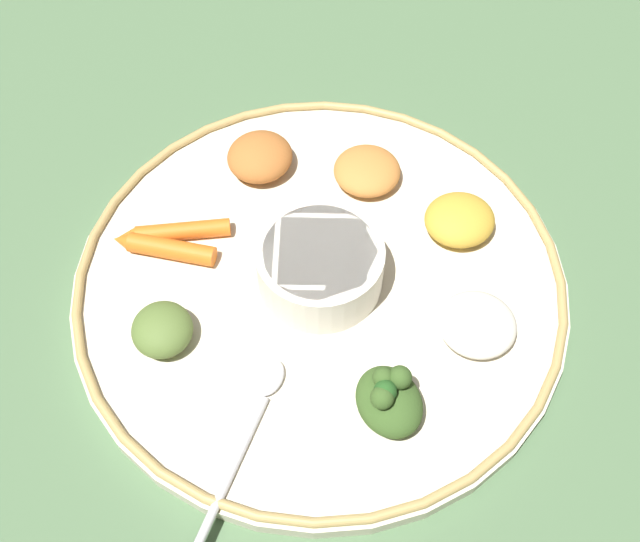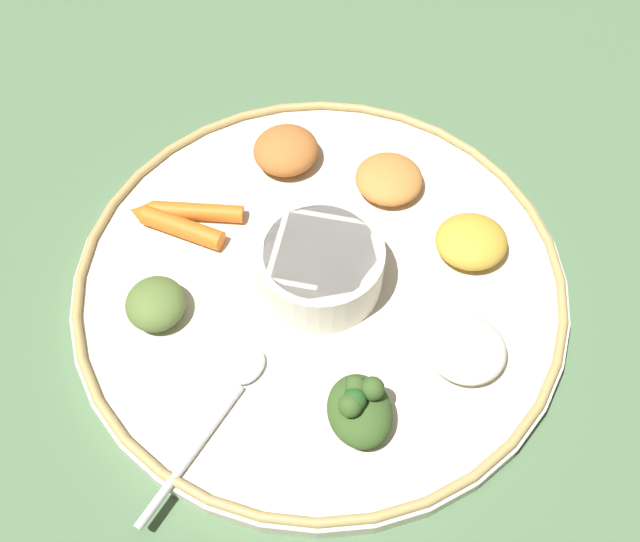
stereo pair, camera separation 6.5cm
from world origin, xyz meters
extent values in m
plane|color=#4C6B47|center=(0.00, 0.00, 0.00)|extent=(2.40, 2.40, 0.00)
cylinder|color=beige|center=(0.00, 0.00, 0.01)|extent=(0.43, 0.43, 0.02)
torus|color=tan|center=(0.00, 0.00, 0.02)|extent=(0.42, 0.42, 0.01)
cylinder|color=silver|center=(0.00, 0.00, 0.04)|extent=(0.11, 0.11, 0.05)
cylinder|color=brown|center=(0.00, 0.00, 0.06)|extent=(0.09, 0.09, 0.01)
ellipsoid|color=silver|center=(0.10, 0.00, 0.02)|extent=(0.04, 0.03, 0.01)
cylinder|color=silver|center=(0.18, 0.01, 0.02)|extent=(0.13, 0.01, 0.01)
ellipsoid|color=#385623|center=(0.09, 0.10, 0.03)|extent=(0.08, 0.08, 0.03)
sphere|color=#385623|center=(0.08, 0.10, 0.05)|extent=(0.02, 0.02, 0.02)
sphere|color=#385623|center=(0.08, 0.09, 0.05)|extent=(0.02, 0.02, 0.02)
sphere|color=#23511E|center=(0.09, 0.09, 0.05)|extent=(0.02, 0.02, 0.02)
sphere|color=#385623|center=(0.10, 0.09, 0.05)|extent=(0.02, 0.02, 0.02)
cylinder|color=orange|center=(0.01, -0.13, 0.02)|extent=(0.06, 0.08, 0.02)
cone|color=orange|center=(0.03, -0.17, 0.02)|extent=(0.02, 0.02, 0.01)
cylinder|color=orange|center=(0.03, -0.13, 0.03)|extent=(0.03, 0.08, 0.02)
cone|color=orange|center=(0.04, -0.17, 0.03)|extent=(0.02, 0.02, 0.02)
ellipsoid|color=silver|center=(-0.01, 0.14, 0.03)|extent=(0.07, 0.07, 0.02)
ellipsoid|color=#B2662D|center=(-0.09, -0.10, 0.03)|extent=(0.08, 0.08, 0.03)
ellipsoid|color=#C67A38|center=(-0.12, -0.01, 0.03)|extent=(0.07, 0.08, 0.02)
ellipsoid|color=gold|center=(-0.10, 0.09, 0.03)|extent=(0.08, 0.09, 0.03)
ellipsoid|color=#567033|center=(0.10, -0.09, 0.03)|extent=(0.07, 0.07, 0.03)
camera|label=1|loc=(0.32, 0.14, 0.58)|focal=43.18mm
camera|label=2|loc=(0.29, 0.20, 0.58)|focal=43.18mm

